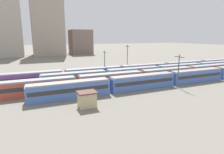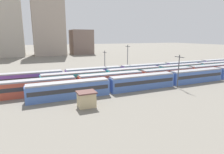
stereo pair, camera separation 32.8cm
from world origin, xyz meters
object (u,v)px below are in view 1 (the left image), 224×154
Objects in this scene: train_track_2 at (199,68)px; catenary_pole_1 at (105,62)px; train_track_1 at (141,77)px; train_track_3 at (144,69)px; catenary_pole_3 at (127,58)px; catenary_pole_2 at (178,69)px; signal_hut at (87,99)px; train_track_0 at (196,76)px.

catenary_pole_1 is (-35.14, 7.92, 3.02)m from train_track_2.
train_track_1 is 0.66× the size of train_track_2.
catenary_pole_3 is (-5.35, 3.11, 3.93)m from train_track_3.
signal_hut is (-25.94, -3.71, -3.37)m from catenary_pole_2.
catenary_pole_1 is at bearing 119.88° from catenary_pole_2.
signal_hut is at bearing -141.35° from train_track_3.
train_track_1 and train_track_3 have the same top height.
train_track_1 is 8.50× the size of catenary_pole_2.
train_track_1 is 13.14m from train_track_3.
train_track_1 is 14.82m from catenary_pole_1.
catenary_pole_2 is 22.00m from catenary_pole_3.
train_track_2 is at bearing -12.70° from catenary_pole_1.
catenary_pole_2 is (6.06, -8.21, 3.02)m from train_track_1.
catenary_pole_3 is at bearing 149.81° from train_track_3.
catenary_pole_3 is 2.93× the size of signal_hut.
train_track_3 is 35.74m from signal_hut.
signal_hut is (-48.82, -17.12, -0.35)m from train_track_2.
train_track_2 is 26.69m from catenary_pole_2.
catenary_pole_2 reaches higher than signal_hut.
catenary_pole_2 is 0.83× the size of catenary_pole_3.
train_track_3 is at bearing -30.19° from catenary_pole_3.
train_track_1 is at bearing 126.45° from catenary_pole_2.
catenary_pole_1 is 24.60m from catenary_pole_2.
train_track_0 is 16.80m from train_track_1.
catenary_pole_3 reaches higher than signal_hut.
catenary_pole_3 is at bearing 125.39° from train_track_0.
signal_hut is at bearing -171.86° from catenary_pole_2.
train_track_0 is 1.00× the size of train_track_3.
train_track_3 is (-7.94, 15.60, 0.00)m from train_track_0.
catenary_pole_3 is 34.26m from signal_hut.
train_track_1 is at bearing -127.68° from train_track_3.
train_track_1 is 23.18m from signal_hut.
catenary_pole_3 reaches higher than train_track_3.
catenary_pole_1 is 8.93m from catenary_pole_3.
catenary_pole_1 reaches higher than train_track_0.
catenary_pole_1 reaches higher than signal_hut.
train_track_2 is 31.25× the size of signal_hut.
train_track_1 is at bearing 30.96° from signal_hut.
catenary_pole_1 is at bearing 169.17° from train_track_3.
train_track_3 is 26.00× the size of signal_hut.
train_track_0 and train_track_3 have the same top height.
train_track_3 is at bearing -10.83° from catenary_pole_1.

